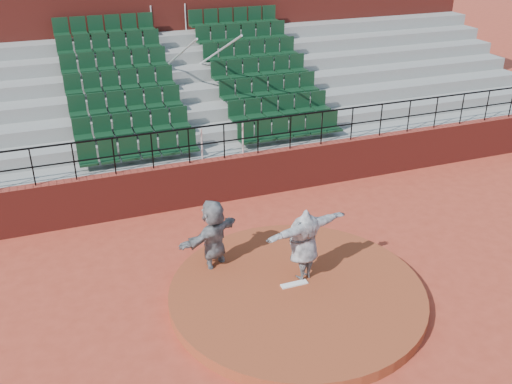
% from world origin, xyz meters
% --- Properties ---
extents(ground, '(90.00, 90.00, 0.00)m').
position_xyz_m(ground, '(0.00, 0.00, 0.00)').
color(ground, '#AB3B26').
rests_on(ground, ground).
extents(pitchers_mound, '(5.50, 5.50, 0.25)m').
position_xyz_m(pitchers_mound, '(0.00, 0.00, 0.12)').
color(pitchers_mound, brown).
rests_on(pitchers_mound, ground).
extents(pitching_rubber, '(0.60, 0.15, 0.03)m').
position_xyz_m(pitching_rubber, '(0.00, 0.15, 0.27)').
color(pitching_rubber, white).
rests_on(pitching_rubber, pitchers_mound).
extents(boundary_wall, '(24.00, 0.30, 1.30)m').
position_xyz_m(boundary_wall, '(0.00, 5.00, 0.65)').
color(boundary_wall, maroon).
rests_on(boundary_wall, ground).
extents(wall_railing, '(24.04, 0.05, 1.03)m').
position_xyz_m(wall_railing, '(0.00, 5.00, 2.03)').
color(wall_railing, black).
rests_on(wall_railing, boundary_wall).
extents(seating_deck, '(24.00, 5.97, 4.63)m').
position_xyz_m(seating_deck, '(0.00, 8.65, 1.44)').
color(seating_deck, gray).
rests_on(seating_deck, ground).
extents(press_box_facade, '(24.00, 3.00, 7.10)m').
position_xyz_m(press_box_facade, '(0.00, 12.60, 3.55)').
color(press_box_facade, maroon).
rests_on(press_box_facade, ground).
extents(pitcher, '(2.16, 1.05, 1.70)m').
position_xyz_m(pitcher, '(0.29, 0.35, 1.10)').
color(pitcher, black).
rests_on(pitcher, pitchers_mound).
extents(fielder, '(1.78, 1.33, 1.87)m').
position_xyz_m(fielder, '(-1.38, 1.55, 0.93)').
color(fielder, black).
rests_on(fielder, ground).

